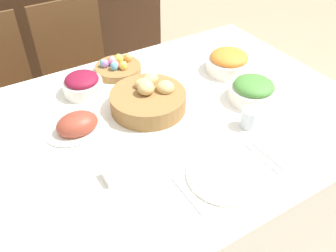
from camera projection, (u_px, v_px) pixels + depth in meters
name	position (u px, v px, depth m)	size (l,w,h in m)	color
ground_plane	(158.00, 233.00, 1.92)	(12.00, 12.00, 0.00)	tan
dining_table	(156.00, 186.00, 1.68)	(1.76, 1.18, 0.77)	silver
chair_far_left	(1.00, 98.00, 2.03)	(0.43, 0.43, 0.94)	brown
chair_far_center	(81.00, 75.00, 2.22)	(0.43, 0.43, 0.94)	brown
sideboard	(69.00, 28.00, 2.81)	(1.42, 0.44, 0.96)	#3D2616
bread_basket	(149.00, 99.00, 1.48)	(0.32, 0.32, 0.13)	olive
egg_basket	(118.00, 67.00, 1.72)	(0.22, 0.22, 0.08)	olive
ham_platter	(77.00, 125.00, 1.38)	(0.25, 0.18, 0.09)	white
beet_salad_bowl	(83.00, 84.00, 1.57)	(0.18, 0.18, 0.10)	white
green_salad_bowl	(253.00, 90.00, 1.53)	(0.20, 0.20, 0.10)	white
carrot_bowl	(229.00, 62.00, 1.71)	(0.21, 0.21, 0.11)	white
dinner_plate	(226.00, 175.00, 1.21)	(0.27, 0.27, 0.01)	white
fork	(186.00, 195.00, 1.14)	(0.01, 0.18, 0.00)	silver
knife	(261.00, 158.00, 1.27)	(0.01, 0.18, 0.00)	silver
spoon	(267.00, 155.00, 1.29)	(0.01, 0.18, 0.00)	silver
drinking_cup	(249.00, 118.00, 1.39)	(0.07, 0.07, 0.08)	silver
butter_dish	(119.00, 173.00, 1.20)	(0.11, 0.07, 0.03)	white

